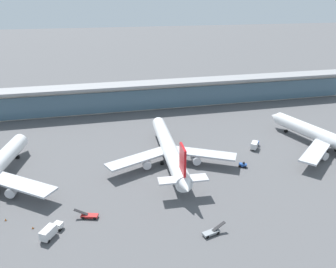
{
  "coord_description": "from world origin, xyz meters",
  "views": [
    {
      "loc": [
        -28.43,
        -105.21,
        58.76
      ],
      "look_at": [
        0.0,
        11.78,
        7.8
      ],
      "focal_mm": 34.94,
      "sensor_mm": 36.0,
      "label": 1
    }
  ],
  "objects_px": {
    "airliner_centre_stand": "(169,149)",
    "airliner_right_stand": "(330,139)",
    "service_truck_by_tail_blue": "(243,165)",
    "safety_cone_charlie": "(33,228)",
    "service_truck_under_wing_blue": "(255,145)",
    "service_truck_on_taxiway_white": "(50,231)",
    "safety_cone_bravo": "(6,220)",
    "service_truck_near_nose_grey": "(212,232)",
    "service_truck_mid_apron_red": "(89,215)"
  },
  "relations": [
    {
      "from": "airliner_centre_stand",
      "to": "airliner_right_stand",
      "type": "xyz_separation_m",
      "value": [
        65.31,
        -6.3,
        0.0
      ]
    },
    {
      "from": "service_truck_by_tail_blue",
      "to": "safety_cone_charlie",
      "type": "xyz_separation_m",
      "value": [
        -71.3,
        -18.73,
        -0.56
      ]
    },
    {
      "from": "service_truck_under_wing_blue",
      "to": "safety_cone_charlie",
      "type": "xyz_separation_m",
      "value": [
        -83.15,
        -32.42,
        -1.37
      ]
    },
    {
      "from": "airliner_centre_stand",
      "to": "service_truck_on_taxiway_white",
      "type": "height_order",
      "value": "airliner_centre_stand"
    },
    {
      "from": "service_truck_under_wing_blue",
      "to": "service_truck_on_taxiway_white",
      "type": "relative_size",
      "value": 0.98
    },
    {
      "from": "service_truck_on_taxiway_white",
      "to": "safety_cone_bravo",
      "type": "distance_m",
      "value": 16.51
    },
    {
      "from": "airliner_centre_stand",
      "to": "service_truck_near_nose_grey",
      "type": "xyz_separation_m",
      "value": [
        1.03,
        -42.82,
        -4.54
      ]
    },
    {
      "from": "service_truck_by_tail_blue",
      "to": "safety_cone_charlie",
      "type": "bearing_deg",
      "value": -165.28
    },
    {
      "from": "airliner_right_stand",
      "to": "service_truck_under_wing_blue",
      "type": "relative_size",
      "value": 8.76
    },
    {
      "from": "service_truck_near_nose_grey",
      "to": "service_truck_under_wing_blue",
      "type": "xyz_separation_m",
      "value": [
        36.39,
        46.21,
        0.88
      ]
    },
    {
      "from": "airliner_right_stand",
      "to": "service_truck_on_taxiway_white",
      "type": "bearing_deg",
      "value": -165.63
    },
    {
      "from": "service_truck_near_nose_grey",
      "to": "safety_cone_charlie",
      "type": "height_order",
      "value": "service_truck_near_nose_grey"
    },
    {
      "from": "service_truck_mid_apron_red",
      "to": "safety_cone_bravo",
      "type": "relative_size",
      "value": 9.84
    },
    {
      "from": "airliner_centre_stand",
      "to": "service_truck_under_wing_blue",
      "type": "distance_m",
      "value": 37.75
    },
    {
      "from": "service_truck_near_nose_grey",
      "to": "safety_cone_charlie",
      "type": "xyz_separation_m",
      "value": [
        -46.75,
        13.8,
        -0.49
      ]
    },
    {
      "from": "service_truck_on_taxiway_white",
      "to": "safety_cone_charlie",
      "type": "bearing_deg",
      "value": 139.16
    },
    {
      "from": "service_truck_under_wing_blue",
      "to": "service_truck_mid_apron_red",
      "type": "bearing_deg",
      "value": -155.41
    },
    {
      "from": "airliner_centre_stand",
      "to": "safety_cone_bravo",
      "type": "distance_m",
      "value": 58.85
    },
    {
      "from": "service_truck_near_nose_grey",
      "to": "service_truck_by_tail_blue",
      "type": "height_order",
      "value": "service_truck_near_nose_grey"
    },
    {
      "from": "safety_cone_charlie",
      "to": "service_truck_near_nose_grey",
      "type": "bearing_deg",
      "value": -16.44
    },
    {
      "from": "airliner_centre_stand",
      "to": "safety_cone_bravo",
      "type": "height_order",
      "value": "airliner_centre_stand"
    },
    {
      "from": "service_truck_under_wing_blue",
      "to": "service_truck_near_nose_grey",
      "type": "bearing_deg",
      "value": -128.22
    },
    {
      "from": "airliner_right_stand",
      "to": "service_truck_by_tail_blue",
      "type": "distance_m",
      "value": 40.18
    },
    {
      "from": "service_truck_near_nose_grey",
      "to": "safety_cone_bravo",
      "type": "xyz_separation_m",
      "value": [
        -54.75,
        19.33,
        -0.49
      ]
    },
    {
      "from": "service_truck_near_nose_grey",
      "to": "service_truck_on_taxiway_white",
      "type": "height_order",
      "value": "service_truck_on_taxiway_white"
    },
    {
      "from": "service_truck_mid_apron_red",
      "to": "service_truck_by_tail_blue",
      "type": "xyz_separation_m",
      "value": [
        56.26,
        17.48,
        0.07
      ]
    },
    {
      "from": "service_truck_by_tail_blue",
      "to": "safety_cone_bravo",
      "type": "height_order",
      "value": "service_truck_by_tail_blue"
    },
    {
      "from": "airliner_right_stand",
      "to": "service_truck_on_taxiway_white",
      "type": "distance_m",
      "value": 109.4
    },
    {
      "from": "airliner_centre_stand",
      "to": "service_truck_mid_apron_red",
      "type": "bearing_deg",
      "value": -137.84
    },
    {
      "from": "service_truck_near_nose_grey",
      "to": "airliner_right_stand",
      "type": "bearing_deg",
      "value": 29.6
    },
    {
      "from": "airliner_centre_stand",
      "to": "service_truck_by_tail_blue",
      "type": "bearing_deg",
      "value": -21.92
    },
    {
      "from": "airliner_centre_stand",
      "to": "safety_cone_charlie",
      "type": "bearing_deg",
      "value": -147.59
    },
    {
      "from": "airliner_centre_stand",
      "to": "service_truck_under_wing_blue",
      "type": "xyz_separation_m",
      "value": [
        37.42,
        3.39,
        -3.65
      ]
    },
    {
      "from": "service_truck_under_wing_blue",
      "to": "safety_cone_charlie",
      "type": "bearing_deg",
      "value": -158.7
    },
    {
      "from": "safety_cone_bravo",
      "to": "safety_cone_charlie",
      "type": "distance_m",
      "value": 9.72
    },
    {
      "from": "service_truck_under_wing_blue",
      "to": "safety_cone_bravo",
      "type": "bearing_deg",
      "value": -163.56
    },
    {
      "from": "service_truck_mid_apron_red",
      "to": "safety_cone_charlie",
      "type": "distance_m",
      "value": 15.1
    },
    {
      "from": "service_truck_mid_apron_red",
      "to": "airliner_centre_stand",
      "type": "bearing_deg",
      "value": 42.16
    },
    {
      "from": "airliner_centre_stand",
      "to": "service_truck_by_tail_blue",
      "type": "distance_m",
      "value": 27.94
    },
    {
      "from": "service_truck_under_wing_blue",
      "to": "service_truck_by_tail_blue",
      "type": "xyz_separation_m",
      "value": [
        -11.84,
        -13.69,
        -0.82
      ]
    },
    {
      "from": "safety_cone_charlie",
      "to": "airliner_centre_stand",
      "type": "bearing_deg",
      "value": 32.41
    },
    {
      "from": "airliner_centre_stand",
      "to": "safety_cone_charlie",
      "type": "height_order",
      "value": "airliner_centre_stand"
    },
    {
      "from": "safety_cone_bravo",
      "to": "airliner_right_stand",
      "type": "bearing_deg",
      "value": 8.22
    },
    {
      "from": "service_truck_by_tail_blue",
      "to": "service_truck_on_taxiway_white",
      "type": "xyz_separation_m",
      "value": [
        -66.19,
        -23.15,
        0.82
      ]
    },
    {
      "from": "service_truck_mid_apron_red",
      "to": "service_truck_near_nose_grey",
      "type": "bearing_deg",
      "value": -25.38
    },
    {
      "from": "service_truck_mid_apron_red",
      "to": "service_truck_on_taxiway_white",
      "type": "xyz_separation_m",
      "value": [
        -9.93,
        -5.67,
        0.88
      ]
    },
    {
      "from": "service_truck_under_wing_blue",
      "to": "service_truck_on_taxiway_white",
      "type": "xyz_separation_m",
      "value": [
        -78.03,
        -36.84,
        0.0
      ]
    },
    {
      "from": "safety_cone_bravo",
      "to": "safety_cone_charlie",
      "type": "xyz_separation_m",
      "value": [
        7.99,
        -5.53,
        0.0
      ]
    },
    {
      "from": "safety_cone_bravo",
      "to": "service_truck_under_wing_blue",
      "type": "bearing_deg",
      "value": 16.44
    },
    {
      "from": "service_truck_near_nose_grey",
      "to": "service_truck_under_wing_blue",
      "type": "height_order",
      "value": "service_truck_under_wing_blue"
    }
  ]
}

